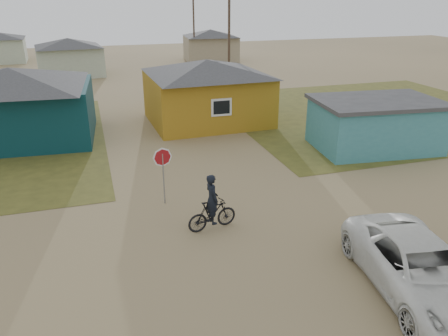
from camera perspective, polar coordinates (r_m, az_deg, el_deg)
The scene contains 12 objects.
ground at distance 14.98m, azimuth 2.81°, elevation -8.81°, with size 120.00×120.00×0.00m, color #917C54.
grass_ne at distance 32.08m, azimuth 18.74°, elevation 6.99°, with size 20.00×18.00×0.00m, color brown.
house_teal at distance 26.47m, azimuth -25.75°, elevation 7.56°, with size 8.93×7.08×4.00m.
house_yellow at distance 27.58m, azimuth -2.20°, elevation 10.10°, with size 7.72×6.76×3.90m.
shed_turquoise at distance 24.11m, azimuth 19.13°, elevation 5.46°, with size 6.71×4.93×2.60m.
house_pale_west at distance 46.45m, azimuth -19.53°, elevation 13.57°, with size 7.04×6.15×3.60m.
house_beige_east at distance 54.36m, azimuth -1.76°, elevation 15.81°, with size 6.95×6.05×3.60m.
utility_pole_near at distance 35.97m, azimuth 0.66°, elevation 16.33°, with size 1.40×0.20×8.00m.
utility_pole_far at distance 51.61m, azimuth -3.97°, elevation 17.99°, with size 1.40×0.20×8.00m.
stop_sign at distance 16.61m, azimuth -8.01°, elevation 0.69°, with size 0.74×0.22×2.29m.
cyclist at distance 15.03m, azimuth -1.57°, elevation -5.45°, with size 1.87×0.81×2.04m.
vehicle at distance 13.17m, azimuth 24.28°, elevation -11.86°, with size 2.51×5.44×1.51m, color silver.
Camera 1 is at (-4.51, -12.07, 7.66)m, focal length 35.00 mm.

